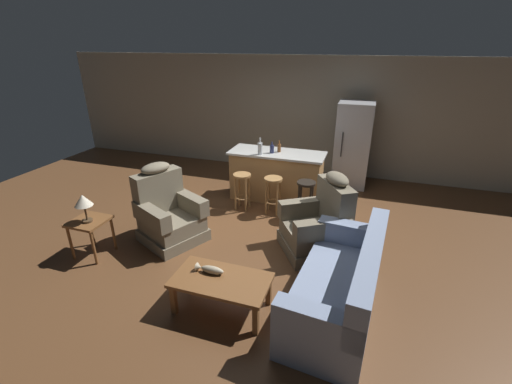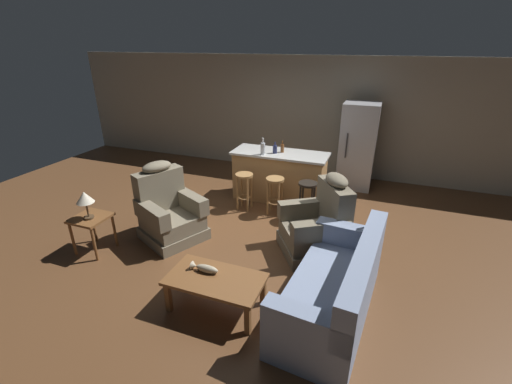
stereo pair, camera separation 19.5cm
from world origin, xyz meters
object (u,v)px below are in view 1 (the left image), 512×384
Objects in this scene: recliner_near_island at (319,225)px; bar_stool_middle at (273,189)px; bar_stool_left at (242,185)px; bottle_wine_dark at (279,148)px; coffee_table at (221,283)px; refrigerator at (352,145)px; bottle_short_amber at (272,149)px; end_table at (90,226)px; recliner_near_lamp at (168,214)px; table_lamp at (83,202)px; kitchen_island at (276,176)px; couch at (342,287)px; bottle_tall_green at (260,148)px; bar_stool_right at (306,193)px; fish_figurine at (210,270)px.

recliner_near_island is 1.35m from bar_stool_middle.
bottle_wine_dark is at bearing 53.00° from bar_stool_left.
refrigerator is (1.09, 4.35, 0.52)m from coffee_table.
bar_stool_left is 3.20× the size of bottle_short_amber.
bottle_wine_dark reaches higher than end_table.
table_lamp is (-0.79, -0.78, 0.45)m from recliner_near_lamp.
bottle_wine_dark is at bearing 50.02° from kitchen_island.
bottle_short_amber reaches higher than table_lamp.
couch is at bearing -0.27° from table_lamp.
table_lamp is at bearing -134.56° from bar_stool_middle.
bar_stool_left is 0.39× the size of refrigerator.
bottle_short_amber reaches higher than couch.
bottle_tall_green is (-0.38, 0.40, 0.60)m from bar_stool_middle.
bar_stool_middle is at bearing 180.00° from bar_stool_right.
table_lamp is 3.41m from kitchen_island.
bar_stool_middle is at bearing 45.44° from table_lamp.
recliner_near_island is (0.85, 1.58, 0.06)m from coffee_table.
kitchen_island reaches higher than fish_figurine.
refrigerator reaches higher than bottle_wine_dark.
bar_stool_left is 0.88m from bottle_short_amber.
kitchen_island is 0.56m from bottle_wine_dark.
bottle_short_amber is at bearing -137.50° from refrigerator.
kitchen_island is (-1.07, 1.58, 0.06)m from recliner_near_island.
couch is 3.25m from bottle_wine_dark.
couch is 3.19m from bottle_tall_green.
recliner_near_lamp is 0.67× the size of kitchen_island.
refrigerator reaches higher than recliner_near_island.
bottle_tall_green is (-0.31, 2.87, 0.61)m from fish_figurine.
table_lamp is 0.60× the size of bar_stool_left.
bar_stool_left is at bearing -124.90° from bottle_short_amber.
refrigerator reaches higher than bar_stool_middle.
end_table is at bearing -142.28° from bar_stool_right.
table_lamp is at bearing -125.71° from kitchen_island.
fish_figurine is 0.50× the size of bar_stool_right.
bar_stool_middle is (-0.96, 0.95, 0.05)m from recliner_near_island.
fish_figurine is 2.55m from bar_stool_right.
recliner_near_island reaches higher than table_lamp.
bottle_wine_dark is at bearing 93.39° from coffee_table.
coffee_table is 1.35m from couch.
couch is (1.47, 0.32, -0.12)m from fish_figurine.
kitchen_island is 0.64m from bar_stool_middle.
refrigerator is at bearing 42.41° from bottle_wine_dark.
bottle_wine_dark is at bearing -89.83° from recliner_near_island.
recliner_near_island is at bearing -31.52° from bar_stool_left.
bar_stool_left and bar_stool_middle have the same top height.
refrigerator reaches higher than fish_figurine.
end_table is 2.63× the size of bottle_short_amber.
bottle_short_amber is (0.39, 0.56, 0.56)m from bar_stool_left.
end_table is at bearing -124.92° from bottle_tall_green.
bottle_short_amber is (-0.08, -0.07, 0.55)m from kitchen_island.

